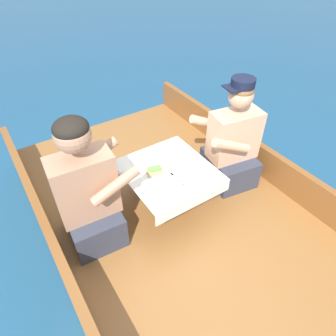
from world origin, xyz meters
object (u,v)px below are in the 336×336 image
tin_can (184,170)px  coffee_cup_center (146,184)px  sandwich (154,171)px  person_starboard (232,145)px  coffee_cup_starboard (139,160)px  person_port (88,195)px  coffee_cup_port (165,147)px

tin_can → coffee_cup_center: bearing=176.9°
sandwich → tin_can: size_ratio=1.92×
tin_can → person_starboard: bearing=6.3°
coffee_cup_starboard → coffee_cup_center: (-0.09, -0.27, 0.00)m
person_port → person_starboard: person_port is taller
person_starboard → tin_can: person_starboard is taller
coffee_cup_starboard → tin_can: 0.37m
sandwich → coffee_cup_starboard: size_ratio=1.20×
coffee_cup_center → tin_can: size_ratio=1.33×
coffee_cup_center → person_port: bearing=163.8°
coffee_cup_starboard → coffee_cup_center: bearing=-108.6°
coffee_cup_starboard → tin_can: (0.23, -0.29, -0.00)m
person_starboard → coffee_cup_port: (-0.50, 0.27, 0.01)m
coffee_cup_port → coffee_cup_starboard: 0.27m
person_port → tin_can: (0.71, -0.13, -0.02)m
sandwich → coffee_cup_starboard: 0.18m
coffee_cup_center → coffee_cup_starboard: bearing=71.4°
person_starboard → sandwich: person_starboard is taller
coffee_cup_starboard → tin_can: size_ratio=1.61×
person_port → coffee_cup_port: (0.75, 0.20, -0.02)m
person_starboard → tin_can: (-0.54, -0.06, 0.01)m
person_starboard → coffee_cup_port: bearing=-19.1°
coffee_cup_port → coffee_cup_center: coffee_cup_center is taller
person_starboard → coffee_cup_port: person_starboard is taller
coffee_cup_center → sandwich: bearing=36.8°
coffee_cup_port → coffee_cup_starboard: coffee_cup_starboard is taller
sandwich → tin_can: bearing=-30.2°
person_port → sandwich: (0.51, -0.02, -0.02)m
coffee_cup_center → coffee_cup_port: bearing=41.0°
person_port → coffee_cup_center: size_ratio=11.30×
coffee_cup_starboard → sandwich: bearing=-79.3°
person_starboard → coffee_cup_starboard: person_starboard is taller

